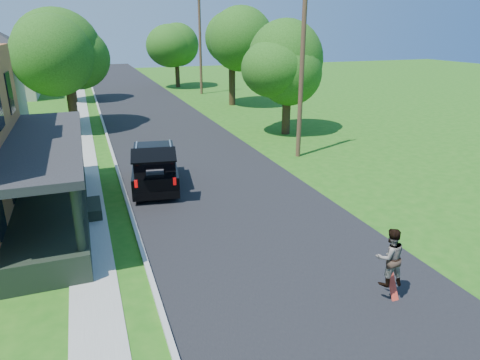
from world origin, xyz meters
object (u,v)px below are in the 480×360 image
object	(u,v)px
utility_pole_near	(302,66)
black_suv	(155,168)
skateboarder	(390,257)
tree_right_near	(287,62)

from	to	relation	value
utility_pole_near	black_suv	bearing A→B (deg)	-175.65
skateboarder	utility_pole_near	xyz separation A→B (m)	(4.08, 12.84, 3.66)
tree_right_near	black_suv	bearing A→B (deg)	-143.99
skateboarder	tree_right_near	distance (m)	19.25
tree_right_near	utility_pole_near	world-z (taller)	utility_pole_near
tree_right_near	utility_pole_near	size ratio (longest dim) A/B	0.77
tree_right_near	skateboarder	bearing A→B (deg)	-107.80
utility_pole_near	skateboarder	bearing A→B (deg)	-117.48
black_suv	utility_pole_near	distance (m)	9.50
skateboarder	black_suv	bearing A→B (deg)	-60.06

